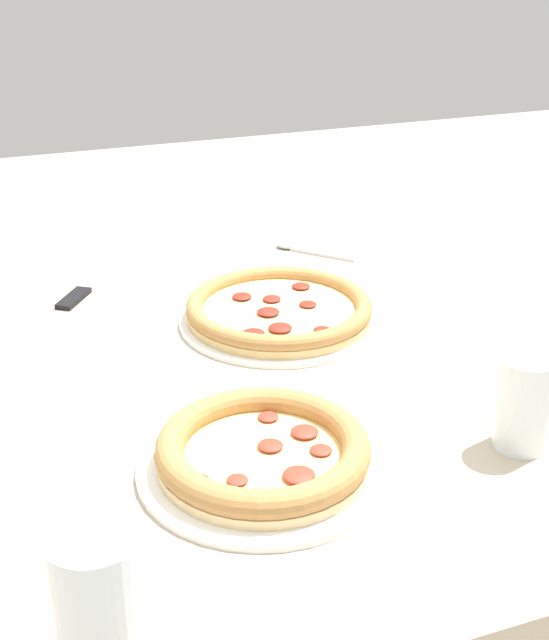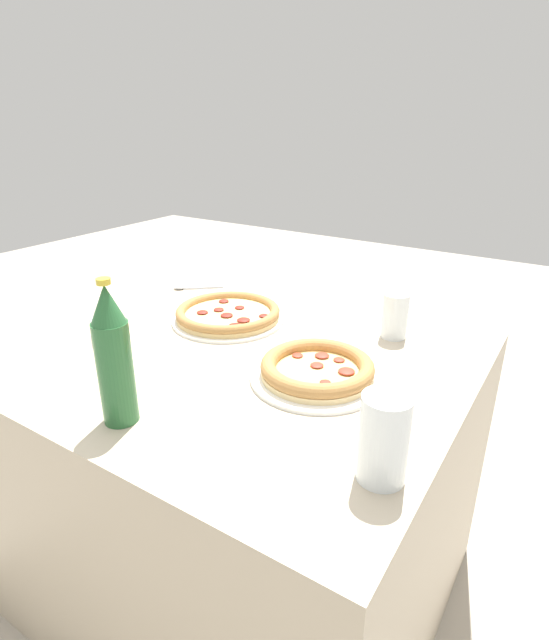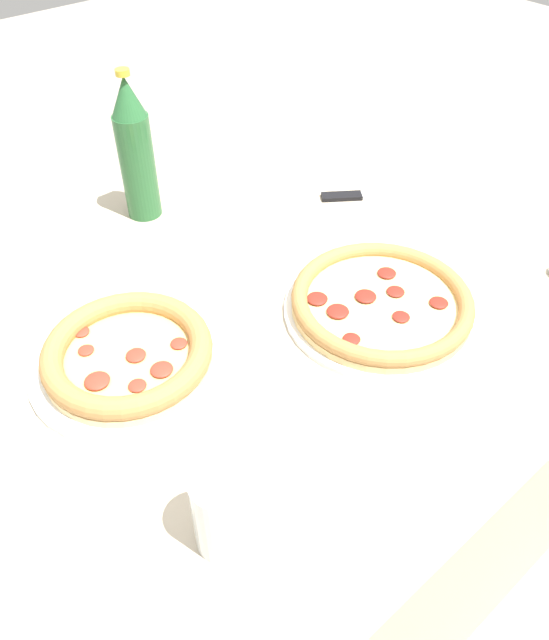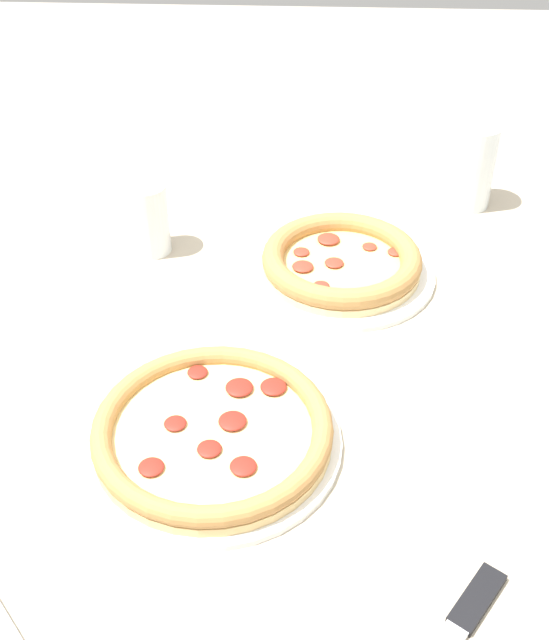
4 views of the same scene
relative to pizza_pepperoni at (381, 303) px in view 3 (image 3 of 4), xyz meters
The scene contains 7 objects.
ground_plane 0.75m from the pizza_pepperoni, 109.48° to the left, with size 8.00×8.00×0.00m, color #A89E8E.
table 0.40m from the pizza_pepperoni, 109.48° to the left, with size 1.18×0.89×0.72m.
pizza_pepperoni is the anchor object (origin of this frame).
pizza_margherita 0.38m from the pizza_pepperoni, 156.59° to the left, with size 0.28×0.28×0.05m.
glass_mango_juice 0.43m from the pizza_pepperoni, 160.74° to the right, with size 0.06×0.06×0.11m.
beer_bottle 0.50m from the pizza_pepperoni, 104.86° to the left, with size 0.06×0.06×0.26m.
knife 0.33m from the pizza_pepperoni, 46.94° to the left, with size 0.17×0.13×0.01m.
Camera 3 is at (-0.53, -0.56, 1.35)m, focal length 35.00 mm.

